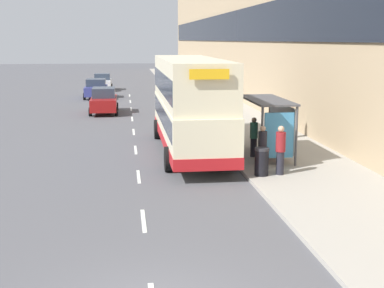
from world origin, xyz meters
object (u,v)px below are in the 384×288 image
pedestrian_2 (228,124)px  double_decker_bus_near (190,103)px  pedestrian_4 (280,150)px  litter_bin (262,161)px  car_0 (96,89)px  pedestrian_3 (291,122)px  pedestrian_1 (254,137)px  pedestrian_at_shelter (262,147)px  bus_shelter (272,117)px  car_2 (104,101)px  car_1 (102,82)px

pedestrian_2 → double_decker_bus_near: bearing=-139.6°
pedestrian_4 → litter_bin: 0.84m
car_0 → pedestrian_3: 24.54m
litter_bin → pedestrian_3: bearing=64.9°
pedestrian_1 → litter_bin: size_ratio=1.63×
litter_bin → pedestrian_at_shelter: bearing=74.2°
bus_shelter → pedestrian_3: 5.03m
car_2 → double_decker_bus_near: bearing=107.3°
pedestrian_3 → pedestrian_1: bearing=-125.5°
pedestrian_4 → litter_bin: pedestrian_4 is taller
bus_shelter → car_1: 34.90m
pedestrian_2 → pedestrian_4: pedestrian_4 is taller
pedestrian_1 → litter_bin: (-0.47, -3.21, -0.35)m
pedestrian_at_shelter → litter_bin: 0.99m
double_decker_bus_near → car_2: bearing=107.3°
double_decker_bus_near → car_1: bearing=99.2°
car_0 → litter_bin: bearing=104.4°
double_decker_bus_near → litter_bin: double_decker_bus_near is taller
bus_shelter → litter_bin: bus_shelter is taller
car_2 → pedestrian_3: pedestrian_3 is taller
car_0 → pedestrian_3: pedestrian_3 is taller
pedestrian_2 → car_1: bearing=103.7°
double_decker_bus_near → car_1: double_decker_bus_near is taller
pedestrian_2 → pedestrian_3: pedestrian_2 is taller
car_0 → pedestrian_2: pedestrian_2 is taller
double_decker_bus_near → car_2: double_decker_bus_near is taller
bus_shelter → car_2: 17.93m
car_0 → pedestrian_1: pedestrian_1 is taller
pedestrian_at_shelter → pedestrian_4: 0.97m
pedestrian_4 → double_decker_bus_near: bearing=119.3°
car_2 → pedestrian_1: pedestrian_1 is taller
bus_shelter → litter_bin: bearing=-112.1°
pedestrian_at_shelter → pedestrian_4: (0.47, -0.84, 0.06)m
car_1 → pedestrian_at_shelter: (7.49, -35.97, 0.17)m
car_1 → pedestrian_1: size_ratio=2.32×
bus_shelter → car_1: (-8.46, 33.85, -1.02)m
double_decker_bus_near → pedestrian_2: size_ratio=6.63×
car_0 → pedestrian_2: (7.57, -22.52, 0.16)m
car_2 → bus_shelter: bearing=115.5°
car_0 → pedestrian_3: size_ratio=2.54×
bus_shelter → double_decker_bus_near: bearing=148.6°
double_decker_bus_near → car_0: size_ratio=2.66×
pedestrian_3 → pedestrian_2: bearing=-170.3°
pedestrian_1 → pedestrian_4: (0.25, -3.16, 0.07)m
bus_shelter → double_decker_bus_near: size_ratio=0.38×
pedestrian_3 → bus_shelter: bearing=-117.1°
car_0 → pedestrian_4: (8.24, -29.31, 0.24)m
car_0 → pedestrian_1: size_ratio=2.45×
car_1 → pedestrian_3: 31.33m
pedestrian_2 → pedestrian_at_shelter: bearing=-88.1°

